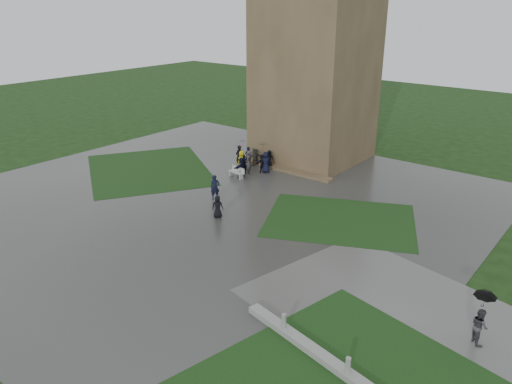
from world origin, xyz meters
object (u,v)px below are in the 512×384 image
Objects in this scene: tower at (316,51)px; pedestrian_near at (218,207)px; pedestrian_mid at (215,187)px; bench at (237,172)px; pedestrian_path at (482,312)px.

tower is 16.77m from pedestrian_near.
tower is 10.44× the size of pedestrian_mid.
pedestrian_near is at bearing -49.42° from bench.
bench is at bearing 156.16° from pedestrian_path.
bench is 1.02× the size of pedestrian_near.
pedestrian_path is at bearing -42.24° from tower.
tower is 7.54× the size of pedestrian_path.
tower is at bearing 35.23° from pedestrian_mid.
bench is 4.71m from pedestrian_mid.
tower reaches higher than bench.
tower is 12.22× the size of bench.
pedestrian_path reaches higher than pedestrian_near.
tower is 26.36m from pedestrian_path.
pedestrian_path reaches higher than bench.
bench is at bearing -92.79° from pedestrian_near.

